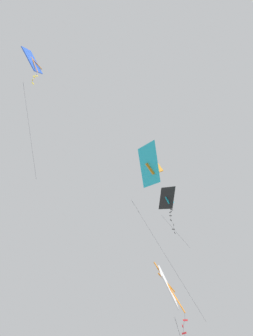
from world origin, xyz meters
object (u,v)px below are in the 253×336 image
at_px(kite_delta_near_left, 150,166).
at_px(kite_diamond_far_centre, 32,61).
at_px(kite_delta_mid_left, 168,199).
at_px(kite_diamond_highest, 169,288).

height_order(kite_delta_near_left, kite_diamond_far_centre, kite_diamond_far_centre).
distance_m(kite_delta_mid_left, kite_diamond_far_centre, 12.05).
xyz_separation_m(kite_delta_mid_left, kite_diamond_highest, (6.63, 4.67, -10.47)).
bearing_deg(kite_delta_near_left, kite_diamond_highest, -3.94).
bearing_deg(kite_diamond_highest, kite_delta_near_left, -178.33).
xyz_separation_m(kite_diamond_highest, kite_diamond_far_centre, (4.54, -5.60, 14.92)).
xyz_separation_m(kite_delta_mid_left, kite_delta_near_left, (3.33, 1.35, -0.09)).
height_order(kite_delta_mid_left, kite_diamond_far_centre, kite_diamond_far_centre).
bearing_deg(kite_delta_mid_left, kite_delta_near_left, -41.90).
relative_size(kite_delta_mid_left, kite_diamond_far_centre, 0.40).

